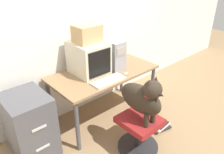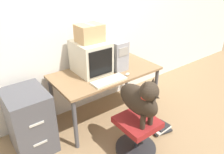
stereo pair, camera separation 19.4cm
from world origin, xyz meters
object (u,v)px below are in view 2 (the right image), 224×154
office_chair (137,133)px  keyboard (109,80)px  filing_cabinet (30,121)px  book_stack_floor (160,128)px  crt_monitor (91,57)px  cardboard_box (90,33)px  dog (140,99)px  pc_tower (112,53)px

office_chair → keyboard: bearing=91.7°
keyboard → office_chair: keyboard is taller
filing_cabinet → book_stack_floor: 1.65m
keyboard → crt_monitor: bearing=93.1°
crt_monitor → office_chair: size_ratio=0.98×
crt_monitor → book_stack_floor: size_ratio=1.61×
filing_cabinet → cardboard_box: 1.25m
crt_monitor → dog: bearing=-87.8°
office_chair → dog: dog is taller
keyboard → filing_cabinet: (-0.93, 0.28, -0.35)m
crt_monitor → pc_tower: (0.33, -0.02, -0.01)m
dog → filing_cabinet: 1.29m
crt_monitor → pc_tower: 0.33m
crt_monitor → dog: 0.92m
crt_monitor → filing_cabinet: size_ratio=0.63×
filing_cabinet → book_stack_floor: bearing=-27.4°
crt_monitor → filing_cabinet: crt_monitor is taller
filing_cabinet → cardboard_box: (0.91, 0.09, 0.85)m
book_stack_floor → office_chair: bearing=-174.5°
office_chair → book_stack_floor: (0.49, 0.05, -0.20)m
crt_monitor → filing_cabinet: bearing=-174.5°
pc_tower → dog: bearing=-108.4°
crt_monitor → office_chair: crt_monitor is taller
crt_monitor → cardboard_box: 0.31m
crt_monitor → keyboard: (0.02, -0.37, -0.19)m
dog → cardboard_box: 1.03m
keyboard → dog: (0.02, -0.53, 0.00)m
keyboard → office_chair: bearing=-88.3°
book_stack_floor → crt_monitor: bearing=122.3°
pc_tower → book_stack_floor: 1.20m
pc_tower → cardboard_box: size_ratio=1.59×
crt_monitor → pc_tower: size_ratio=0.96×
crt_monitor → keyboard: 0.41m
pc_tower → keyboard: 0.50m
cardboard_box → book_stack_floor: bearing=-57.8°
keyboard → office_chair: (0.02, -0.51, -0.48)m
cardboard_box → office_chair: bearing=-87.7°
keyboard → pc_tower: bearing=48.5°
keyboard → dog: size_ratio=0.79×
dog → book_stack_floor: size_ratio=1.90×
office_chair → pc_tower: bearing=71.1°
pc_tower → cardboard_box: cardboard_box is taller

